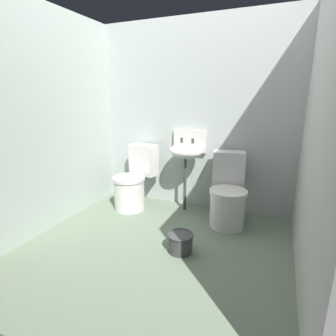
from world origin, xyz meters
TOP-DOWN VIEW (x-y plane):
  - ground_plane at (0.00, 0.00)m, footprint 2.83×2.55m
  - wall_back at (0.00, 1.12)m, footprint 2.83×0.10m
  - wall_left at (-1.26, 0.10)m, footprint 0.10×2.35m
  - wall_right at (1.26, 0.10)m, footprint 0.10×2.35m
  - toilet_left at (-0.67, 0.72)m, footprint 0.48×0.65m
  - toilet_right at (0.53, 0.72)m, footprint 0.49×0.66m
  - sink at (-0.03, 0.91)m, footprint 0.42×0.35m
  - bucket at (0.25, -0.02)m, footprint 0.24×0.24m

SIDE VIEW (x-z plane):
  - ground_plane at x=0.00m, z-range -0.08..0.00m
  - bucket at x=0.25m, z-range 0.00..0.18m
  - toilet_left at x=-0.67m, z-range -0.07..0.71m
  - toilet_right at x=0.53m, z-range -0.07..0.71m
  - sink at x=-0.03m, z-range 0.26..1.25m
  - wall_back at x=0.00m, z-range 0.00..2.27m
  - wall_left at x=-1.26m, z-range 0.00..2.27m
  - wall_right at x=1.26m, z-range 0.00..2.27m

